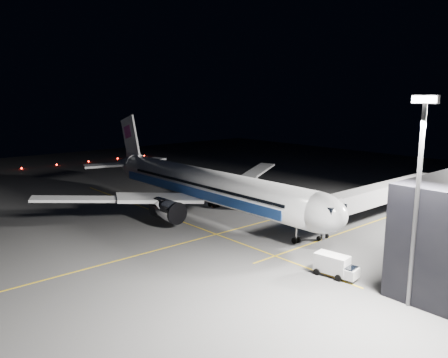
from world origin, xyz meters
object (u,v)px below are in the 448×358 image
at_px(airliner, 202,185).
at_px(safety_cone_a, 213,206).
at_px(jet_bridge, 375,195).
at_px(baggage_tug, 260,194).
at_px(safety_cone_c, 224,200).
at_px(safety_cone_b, 275,208).
at_px(floodlight_mast_south, 418,184).
at_px(service_truck, 335,265).

bearing_deg(airliner, safety_cone_a, 116.02).
relative_size(jet_bridge, baggage_tug, 15.05).
bearing_deg(safety_cone_c, safety_cone_b, 14.15).
height_order(jet_bridge, safety_cone_c, jet_bridge).
relative_size(baggage_tug, safety_cone_b, 3.50).
bearing_deg(safety_cone_a, floodlight_mast_south, -13.10).
bearing_deg(safety_cone_c, service_truck, -21.54).
bearing_deg(safety_cone_b, jet_bridge, 22.47).
distance_m(service_truck, baggage_tug, 40.70).
relative_size(jet_bridge, safety_cone_c, 60.27).
height_order(safety_cone_a, safety_cone_c, safety_cone_c).
distance_m(airliner, baggage_tug, 17.28).
distance_m(floodlight_mast_south, baggage_tug, 50.04).
bearing_deg(jet_bridge, safety_cone_b, -157.53).
xyz_separation_m(airliner, safety_cone_b, (7.08, 11.44, -4.84)).
distance_m(jet_bridge, floodlight_mast_south, 31.05).
height_order(jet_bridge, service_truck, jet_bridge).
xyz_separation_m(airliner, service_truck, (32.10, -5.59, -3.80)).
bearing_deg(baggage_tug, safety_cone_a, -85.07).
relative_size(airliner, jet_bridge, 1.79).
height_order(floodlight_mast_south, service_truck, floodlight_mast_south).
distance_m(floodlight_mast_south, service_truck, 14.20).
xyz_separation_m(service_truck, safety_cone_c, (-36.08, 14.24, -1.08)).
relative_size(baggage_tug, safety_cone_a, 4.33).
bearing_deg(jet_bridge, airliner, -141.96).
xyz_separation_m(baggage_tug, safety_cone_a, (0.07, -12.57, -0.46)).
bearing_deg(safety_cone_b, airliner, -121.74).
height_order(airliner, floodlight_mast_south, floodlight_mast_south).
bearing_deg(jet_bridge, safety_cone_c, -160.83).
relative_size(service_truck, safety_cone_a, 9.92).
bearing_deg(jet_bridge, safety_cone_a, -150.68).
height_order(airliner, safety_cone_a, airliner).
relative_size(airliner, safety_cone_a, 116.56).
distance_m(safety_cone_b, safety_cone_c, 11.40).
relative_size(service_truck, safety_cone_b, 8.02).
distance_m(floodlight_mast_south, safety_cone_a, 45.81).
xyz_separation_m(airliner, safety_cone_c, (-3.98, 8.65, -4.88)).
bearing_deg(baggage_tug, service_truck, -28.39).
distance_m(baggage_tug, safety_cone_b, 10.46).
bearing_deg(safety_cone_a, baggage_tug, 90.33).
xyz_separation_m(jet_bridge, safety_cone_c, (-27.05, -9.40, -4.30)).
bearing_deg(service_truck, baggage_tug, 138.97).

